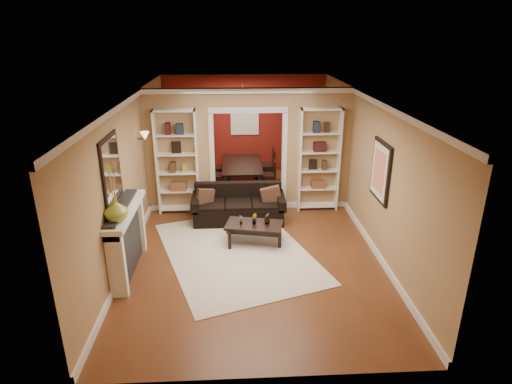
{
  "coord_description": "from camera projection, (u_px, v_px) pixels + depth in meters",
  "views": [
    {
      "loc": [
        -0.32,
        -7.92,
        3.86
      ],
      "look_at": [
        0.06,
        -0.8,
        1.13
      ],
      "focal_mm": 30.0,
      "sensor_mm": 36.0,
      "label": 1
    }
  ],
  "objects": [
    {
      "name": "chandelier",
      "position": [
        246.0,
        108.0,
        10.58
      ],
      "size": [
        0.5,
        0.5,
        0.3
      ],
      "primitive_type": "cube",
      "color": "#402B1D",
      "rests_on": "ceiling"
    },
    {
      "name": "mirror",
      "position": [
        111.0,
        171.0,
        6.63
      ],
      "size": [
        0.03,
        0.95,
        1.1
      ],
      "primitive_type": "cube",
      "color": "silver",
      "rests_on": "wall_left"
    },
    {
      "name": "bookshelf_right",
      "position": [
        319.0,
        160.0,
        9.41
      ],
      "size": [
        0.9,
        0.3,
        2.3
      ],
      "primitive_type": "cube",
      "color": "white",
      "rests_on": "floor"
    },
    {
      "name": "dining_chair_se",
      "position": [
        264.0,
        166.0,
        11.3
      ],
      "size": [
        0.49,
        0.49,
        0.95
      ],
      "primitive_type": "cube",
      "rotation": [
        0.0,
        0.0,
        -1.63
      ],
      "color": "black",
      "rests_on": "floor"
    },
    {
      "name": "dining_chair_ne",
      "position": [
        266.0,
        175.0,
        10.76
      ],
      "size": [
        0.51,
        0.51,
        0.81
      ],
      "primitive_type": "cube",
      "rotation": [
        0.0,
        0.0,
        -1.92
      ],
      "color": "black",
      "rests_on": "floor"
    },
    {
      "name": "pillow_left",
      "position": [
        205.0,
        197.0,
        8.94
      ],
      "size": [
        0.37,
        0.28,
        0.37
      ],
      "primitive_type": "cube",
      "rotation": [
        0.0,
        0.0,
        0.53
      ],
      "color": "brown",
      "rests_on": "sofa"
    },
    {
      "name": "coffee_table",
      "position": [
        254.0,
        233.0,
        8.17
      ],
      "size": [
        1.16,
        0.79,
        0.4
      ],
      "primitive_type": "cube",
      "rotation": [
        0.0,
        0.0,
        -0.22
      ],
      "color": "black",
      "rests_on": "floor"
    },
    {
      "name": "framed_art",
      "position": [
        380.0,
        171.0,
        7.41
      ],
      "size": [
        0.04,
        0.85,
        1.05
      ],
      "primitive_type": "cube",
      "color": "black",
      "rests_on": "wall_right"
    },
    {
      "name": "pillow_right",
      "position": [
        271.0,
        195.0,
        9.0
      ],
      "size": [
        0.41,
        0.13,
        0.41
      ],
      "primitive_type": "cube",
      "rotation": [
        0.0,
        0.0,
        0.04
      ],
      "color": "brown",
      "rests_on": "sofa"
    },
    {
      "name": "dining_chair_nw",
      "position": [
        222.0,
        176.0,
        10.7
      ],
      "size": [
        0.5,
        0.5,
        0.84
      ],
      "primitive_type": "cube",
      "rotation": [
        0.0,
        0.0,
        1.31
      ],
      "color": "black",
      "rests_on": "floor"
    },
    {
      "name": "vase",
      "position": [
        116.0,
        210.0,
        6.35
      ],
      "size": [
        0.38,
        0.38,
        0.37
      ],
      "primitive_type": "imported",
      "rotation": [
        0.0,
        0.0,
        0.1
      ],
      "color": "#8FAA36",
      "rests_on": "fireplace"
    },
    {
      "name": "wall_right",
      "position": [
        365.0,
        165.0,
        8.42
      ],
      "size": [
        0.0,
        8.0,
        8.0
      ],
      "primitive_type": "plane",
      "rotation": [
        1.57,
        0.0,
        -1.57
      ],
      "color": "tan",
      "rests_on": "ground"
    },
    {
      "name": "sofa",
      "position": [
        238.0,
        204.0,
        9.06
      ],
      "size": [
        1.96,
        0.85,
        0.77
      ],
      "primitive_type": "cube",
      "color": "black",
      "rests_on": "floor"
    },
    {
      "name": "dining_chair_sw",
      "position": [
        222.0,
        168.0,
        11.26
      ],
      "size": [
        0.54,
        0.54,
        0.86
      ],
      "primitive_type": "cube",
      "rotation": [
        0.0,
        0.0,
        1.91
      ],
      "color": "black",
      "rests_on": "floor"
    },
    {
      "name": "partition_wall",
      "position": [
        248.0,
        150.0,
        9.42
      ],
      "size": [
        4.5,
        0.15,
        2.7
      ],
      "primitive_type": "cube",
      "color": "tan",
      "rests_on": "floor"
    },
    {
      "name": "wall_sconce",
      "position": [
        142.0,
        137.0,
        8.54
      ],
      "size": [
        0.18,
        0.18,
        0.22
      ],
      "primitive_type": "cube",
      "color": "#FFE0A5",
      "rests_on": "wall_left"
    },
    {
      "name": "bookshelf_left",
      "position": [
        177.0,
        162.0,
        9.26
      ],
      "size": [
        0.9,
        0.3,
        2.3
      ],
      "primitive_type": "cube",
      "color": "white",
      "rests_on": "floor"
    },
    {
      "name": "dining_window",
      "position": [
        245.0,
        117.0,
        11.9
      ],
      "size": [
        0.78,
        0.03,
        0.98
      ],
      "primitive_type": "cube",
      "color": "#8CA5CC",
      "rests_on": "wall_back"
    },
    {
      "name": "plant_left",
      "position": [
        241.0,
        220.0,
        8.05
      ],
      "size": [
        0.1,
        0.12,
        0.18
      ],
      "primitive_type": "imported",
      "rotation": [
        0.0,
        0.0,
        1.08
      ],
      "color": "#336626",
      "rests_on": "coffee_table"
    },
    {
      "name": "area_rug",
      "position": [
        236.0,
        252.0,
        7.9
      ],
      "size": [
        3.37,
        3.97,
        0.01
      ],
      "primitive_type": "cube",
      "rotation": [
        0.0,
        0.0,
        0.33
      ],
      "color": "beige",
      "rests_on": "floor"
    },
    {
      "name": "dining_table",
      "position": [
        243.0,
        175.0,
        11.05
      ],
      "size": [
        1.79,
        1.0,
        0.63
      ],
      "primitive_type": "imported",
      "rotation": [
        0.0,
        0.0,
        1.57
      ],
      "color": "black",
      "rests_on": "floor"
    },
    {
      "name": "wall_left",
      "position": [
        133.0,
        169.0,
        8.19
      ],
      "size": [
        0.0,
        8.0,
        8.0
      ],
      "primitive_type": "plane",
      "rotation": [
        1.57,
        0.0,
        1.57
      ],
      "color": "tan",
      "rests_on": "ground"
    },
    {
      "name": "floor",
      "position": [
        251.0,
        229.0,
        8.79
      ],
      "size": [
        8.0,
        8.0,
        0.0
      ],
      "primitive_type": "plane",
      "color": "brown",
      "rests_on": "ground"
    },
    {
      "name": "ceiling",
      "position": [
        250.0,
        96.0,
        7.82
      ],
      "size": [
        8.0,
        8.0,
        0.0
      ],
      "primitive_type": "plane",
      "rotation": [
        3.14,
        0.0,
        0.0
      ],
      "color": "white",
      "rests_on": "ground"
    },
    {
      "name": "red_back_panel",
      "position": [
        245.0,
        125.0,
        12.02
      ],
      "size": [
        4.44,
        0.04,
        2.64
      ],
      "primitive_type": "cube",
      "color": "maroon",
      "rests_on": "floor"
    },
    {
      "name": "wall_front",
      "position": [
        266.0,
        279.0,
        4.57
      ],
      "size": [
        8.0,
        0.0,
        8.0
      ],
      "primitive_type": "plane",
      "rotation": [
        -1.57,
        0.0,
        0.0
      ],
      "color": "tan",
      "rests_on": "ground"
    },
    {
      "name": "plant_center",
      "position": [
        254.0,
        219.0,
        8.06
      ],
      "size": [
        0.11,
        0.12,
        0.2
      ],
      "primitive_type": "imported",
      "rotation": [
        0.0,
        0.0,
        1.73
      ],
      "color": "#336626",
      "rests_on": "coffee_table"
    },
    {
      "name": "wall_back",
      "position": [
        245.0,
        124.0,
        12.03
      ],
      "size": [
        8.0,
        0.0,
        8.0
      ],
      "primitive_type": "plane",
      "rotation": [
        1.57,
        0.0,
        0.0
      ],
      "color": "tan",
      "rests_on": "ground"
    },
    {
      "name": "fireplace",
      "position": [
        129.0,
        240.0,
        7.08
      ],
      "size": [
        0.32,
        1.7,
        1.16
      ],
      "primitive_type": "cube",
      "color": "white",
      "rests_on": "floor"
    },
    {
      "name": "plant_right",
      "position": [
        267.0,
        219.0,
        8.07
      ],
      "size": [
        0.12,
        0.12,
        0.21
      ],
      "primitive_type": "imported",
      "rotation": [
        0.0,
        0.0,
        4.65
      ],
      "color": "#336626",
      "rests_on": "coffee_table"
    }
  ]
}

